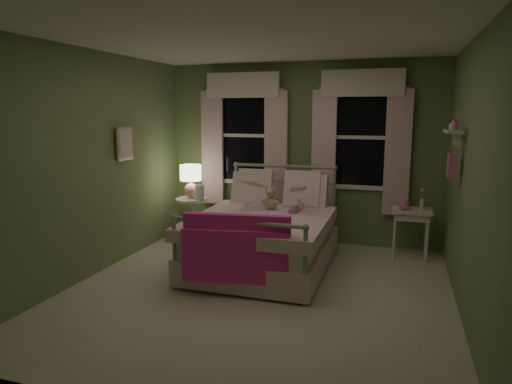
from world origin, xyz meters
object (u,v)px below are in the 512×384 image
(child_left, at_px, (253,187))
(nightstand_left, at_px, (192,214))
(nightstand_right, at_px, (411,217))
(teddy_bear, at_px, (270,200))
(child_right, at_px, (295,192))
(bed, at_px, (264,236))
(table_lamp, at_px, (191,178))

(child_left, relative_size, nightstand_left, 1.07)
(nightstand_left, bearing_deg, child_left, -16.90)
(nightstand_left, distance_m, nightstand_right, 3.07)
(teddy_bear, bearing_deg, child_left, 150.50)
(nightstand_right, bearing_deg, nightstand_left, -176.66)
(child_right, bearing_deg, nightstand_right, -165.70)
(bed, relative_size, child_right, 3.19)
(teddy_bear, xyz_separation_m, table_lamp, (-1.34, 0.48, 0.16))
(bed, bearing_deg, nightstand_right, 28.07)
(child_right, bearing_deg, table_lamp, -15.99)
(child_left, relative_size, nightstand_right, 1.08)
(child_left, distance_m, teddy_bear, 0.35)
(child_right, relative_size, table_lamp, 1.34)
(bed, relative_size, child_left, 2.93)
(bed, distance_m, child_right, 0.71)
(nightstand_left, height_order, table_lamp, table_lamp)
(child_right, height_order, table_lamp, child_right)
(child_right, bearing_deg, child_left, -4.75)
(table_lamp, bearing_deg, child_left, -16.90)
(bed, height_order, nightstand_right, bed)
(child_right, xyz_separation_m, nightstand_right, (1.45, 0.50, -0.34))
(teddy_bear, height_order, nightstand_right, teddy_bear)
(bed, distance_m, nightstand_right, 1.97)
(table_lamp, bearing_deg, child_right, -11.24)
(table_lamp, xyz_separation_m, nightstand_right, (3.07, 0.18, -0.40))
(table_lamp, bearing_deg, nightstand_right, 3.34)
(teddy_bear, xyz_separation_m, nightstand_left, (-1.34, 0.48, -0.37))
(child_right, xyz_separation_m, nightstand_left, (-1.62, 0.32, -0.47))
(nightstand_right, bearing_deg, child_right, -160.95)
(child_right, height_order, nightstand_right, child_right)
(child_left, relative_size, child_right, 1.09)
(bed, bearing_deg, teddy_bear, 90.00)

